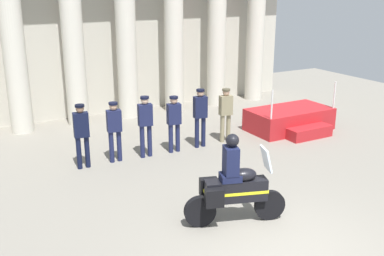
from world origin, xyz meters
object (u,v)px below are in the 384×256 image
at_px(reviewing_stand, 291,120).
at_px(officer_in_row_4, 200,113).
at_px(officer_in_row_3, 174,120).
at_px(officer_in_row_5, 226,111).
at_px(officer_in_row_2, 145,122).
at_px(motorcycle_with_rider, 233,187).
at_px(officer_in_row_1, 114,127).
at_px(officer_in_row_0, 81,131).

xyz_separation_m(reviewing_stand, officer_in_row_4, (-3.42, 0.05, 0.69)).
height_order(officer_in_row_3, officer_in_row_5, officer_in_row_5).
height_order(reviewing_stand, officer_in_row_2, officer_in_row_2).
height_order(officer_in_row_5, motorcycle_with_rider, motorcycle_with_rider).
xyz_separation_m(reviewing_stand, officer_in_row_2, (-5.15, 0.07, 0.68)).
xyz_separation_m(officer_in_row_2, officer_in_row_4, (1.73, -0.02, 0.01)).
height_order(officer_in_row_1, officer_in_row_5, officer_in_row_1).
bearing_deg(motorcycle_with_rider, officer_in_row_5, 76.90).
xyz_separation_m(reviewing_stand, officer_in_row_5, (-2.50, 0.10, 0.63)).
distance_m(officer_in_row_4, officer_in_row_5, 0.93).
relative_size(officer_in_row_4, officer_in_row_5, 1.06).
bearing_deg(reviewing_stand, officer_in_row_1, 178.64).
relative_size(officer_in_row_1, officer_in_row_5, 1.00).
relative_size(officer_in_row_3, officer_in_row_5, 0.99).
distance_m(officer_in_row_3, officer_in_row_4, 0.86).
height_order(officer_in_row_2, officer_in_row_4, officer_in_row_4).
xyz_separation_m(reviewing_stand, motorcycle_with_rider, (-5.13, -4.19, 0.45)).
bearing_deg(officer_in_row_5, reviewing_stand, -174.68).
bearing_deg(reviewing_stand, officer_in_row_0, 179.03).
xyz_separation_m(officer_in_row_3, officer_in_row_5, (1.78, 0.07, 0.01)).
height_order(officer_in_row_1, officer_in_row_2, officer_in_row_2).
relative_size(officer_in_row_2, officer_in_row_3, 1.06).
bearing_deg(officer_in_row_3, officer_in_row_4, -171.80).
bearing_deg(officer_in_row_2, motorcycle_with_rider, 98.01).
distance_m(reviewing_stand, motorcycle_with_rider, 6.64).
bearing_deg(motorcycle_with_rider, officer_in_row_4, 86.42).
xyz_separation_m(officer_in_row_0, motorcycle_with_rider, (1.78, -4.31, -0.22)).
relative_size(officer_in_row_0, officer_in_row_3, 1.05).
height_order(reviewing_stand, officer_in_row_3, officer_in_row_3).
xyz_separation_m(officer_in_row_0, officer_in_row_4, (3.49, -0.07, 0.02)).
distance_m(officer_in_row_0, officer_in_row_2, 1.76).
height_order(officer_in_row_4, officer_in_row_5, officer_in_row_4).
relative_size(officer_in_row_1, officer_in_row_2, 0.96).
height_order(officer_in_row_1, motorcycle_with_rider, motorcycle_with_rider).
bearing_deg(officer_in_row_5, officer_in_row_3, 9.82).
distance_m(officer_in_row_0, officer_in_row_5, 4.41).
relative_size(officer_in_row_3, officer_in_row_4, 0.94).
distance_m(officer_in_row_4, motorcycle_with_rider, 4.57).
distance_m(officer_in_row_1, officer_in_row_4, 2.60).
bearing_deg(officer_in_row_4, officer_in_row_5, -168.67).
bearing_deg(officer_in_row_5, officer_in_row_4, 11.33).
relative_size(reviewing_stand, officer_in_row_4, 1.57).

